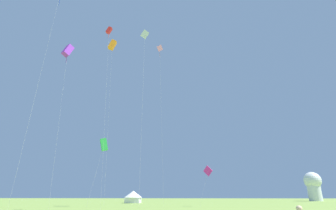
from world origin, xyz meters
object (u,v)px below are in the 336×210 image
object	(u,v)px
kite_orange_box	(112,45)
kite_white_diamond	(145,39)
festival_tent_right	(133,196)
observatory_dome	(313,185)
kite_green_box	(104,145)
kite_red_box	(109,31)
kite_magenta_diamond	(208,171)
kite_pink_diamond	(160,53)
kite_purple_box	(68,51)

from	to	relation	value
kite_orange_box	kite_white_diamond	bearing A→B (deg)	-54.06
festival_tent_right	observatory_dome	world-z (taller)	observatory_dome
kite_green_box	kite_white_diamond	bearing A→B (deg)	-53.43
kite_red_box	observatory_dome	xyz separation A→B (m)	(63.09, 65.81, -27.23)
kite_red_box	festival_tent_right	size ratio (longest dim) A/B	6.73
kite_orange_box	festival_tent_right	size ratio (longest dim) A/B	7.62
festival_tent_right	kite_magenta_diamond	bearing A→B (deg)	-47.02
kite_magenta_diamond	observatory_dome	size ratio (longest dim) A/B	0.74
observatory_dome	kite_pink_diamond	bearing A→B (deg)	-136.07
kite_orange_box	kite_purple_box	bearing A→B (deg)	-108.86
kite_green_box	kite_white_diamond	world-z (taller)	kite_white_diamond
kite_white_diamond	kite_orange_box	bearing A→B (deg)	125.94
kite_pink_diamond	kite_purple_box	world-z (taller)	kite_pink_diamond
kite_pink_diamond	kite_green_box	xyz separation A→B (m)	(-11.40, -3.06, -23.54)
kite_white_diamond	observatory_dome	bearing A→B (deg)	51.87
kite_white_diamond	festival_tent_right	xyz separation A→B (m)	(-9.17, 38.41, -26.29)
kite_magenta_diamond	kite_orange_box	xyz separation A→B (m)	(-22.11, -1.43, 30.56)
kite_magenta_diamond	festival_tent_right	bearing A→B (deg)	132.98
kite_magenta_diamond	festival_tent_right	size ratio (longest dim) A/B	1.57
kite_purple_box	kite_magenta_diamond	world-z (taller)	kite_purple_box
kite_green_box	kite_magenta_diamond	bearing A→B (deg)	5.77
kite_green_box	kite_orange_box	world-z (taller)	kite_orange_box
kite_pink_diamond	festival_tent_right	bearing A→B (deg)	115.18
kite_purple_box	kite_magenta_diamond	size ratio (longest dim) A/B	3.71
kite_white_diamond	kite_orange_box	distance (m)	21.09
kite_purple_box	kite_magenta_diamond	bearing A→B (deg)	27.93
kite_purple_box	kite_red_box	world-z (taller)	kite_red_box
kite_magenta_diamond	festival_tent_right	distance (m)	29.99
kite_white_diamond	festival_tent_right	size ratio (longest dim) A/B	5.91
kite_purple_box	kite_red_box	distance (m)	8.93
kite_green_box	observatory_dome	bearing A→B (deg)	40.12
kite_pink_diamond	kite_orange_box	xyz separation A→B (m)	(-11.72, -2.29, 1.57)
kite_orange_box	festival_tent_right	world-z (taller)	kite_orange_box
kite_green_box	festival_tent_right	world-z (taller)	kite_green_box
kite_purple_box	observatory_dome	distance (m)	99.81
kite_red_box	kite_green_box	bearing A→B (deg)	104.34
kite_purple_box	kite_orange_box	distance (m)	16.13
kite_white_diamond	kite_orange_box	world-z (taller)	kite_orange_box
kite_white_diamond	kite_red_box	bearing A→B (deg)	152.88
kite_magenta_diamond	kite_white_diamond	size ratio (longest dim) A/B	0.27
kite_pink_diamond	kite_magenta_diamond	bearing A→B (deg)	-4.74
observatory_dome	kite_red_box	bearing A→B (deg)	-133.79
kite_green_box	kite_white_diamond	distance (m)	24.09
kite_white_diamond	kite_purple_box	bearing A→B (deg)	169.80
kite_orange_box	observatory_dome	size ratio (longest dim) A/B	3.59
observatory_dome	kite_green_box	bearing A→B (deg)	-139.88
kite_magenta_diamond	kite_orange_box	bearing A→B (deg)	-176.30
kite_purple_box	kite_orange_box	world-z (taller)	kite_orange_box
kite_white_diamond	kite_pink_diamond	bearing A→B (deg)	88.06
kite_green_box	kite_purple_box	xyz separation A→B (m)	(-4.61, -11.80, 15.97)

